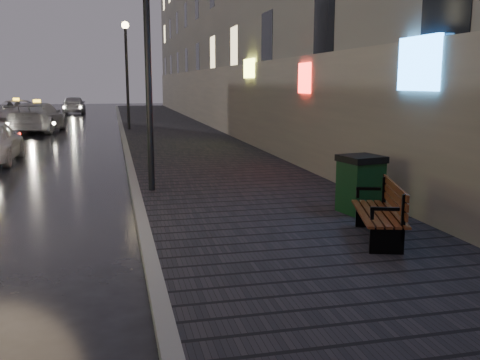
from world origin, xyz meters
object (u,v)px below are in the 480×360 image
object	(u,v)px
car_far	(74,105)
lamp_far	(127,62)
taxi_far	(17,112)
trash_bin	(360,184)
lamp_near	(147,34)
taxi_mid	(38,117)
bench	(383,211)

from	to	relation	value
car_far	lamp_far	bearing A→B (deg)	101.42
taxi_far	car_far	xyz separation A→B (m)	(2.60, 10.41, -0.00)
trash_bin	taxi_far	size ratio (longest dim) A/B	0.20
lamp_near	car_far	distance (m)	33.43
taxi_mid	trash_bin	bearing A→B (deg)	118.91
bench	car_far	xyz separation A→B (m)	(-6.87, 37.71, 0.13)
lamp_far	bench	distance (m)	21.04
lamp_far	trash_bin	size ratio (longest dim) A/B	5.04
taxi_mid	bench	bearing A→B (deg)	116.40
lamp_near	trash_bin	bearing A→B (deg)	-39.89
lamp_near	taxi_far	bearing A→B (deg)	105.63
lamp_near	lamp_far	world-z (taller)	same
car_far	taxi_mid	bearing A→B (deg)	86.50
trash_bin	taxi_far	world-z (taller)	taxi_far
taxi_mid	lamp_near	bearing A→B (deg)	111.78
lamp_near	trash_bin	xyz separation A→B (m)	(3.54, -2.96, -2.81)
bench	car_far	size ratio (longest dim) A/B	0.43
lamp_far	trash_bin	xyz separation A→B (m)	(3.54, -18.96, -2.81)
bench	taxi_far	bearing A→B (deg)	126.80
lamp_far	bench	world-z (taller)	lamp_far
bench	car_far	bearing A→B (deg)	117.99
lamp_near	lamp_far	bearing A→B (deg)	90.00
taxi_mid	car_far	bearing A→B (deg)	-85.44
lamp_far	taxi_far	size ratio (longest dim) A/B	1.02
lamp_near	lamp_far	size ratio (longest dim) A/B	1.00
lamp_near	bench	xyz separation A→B (m)	(3.12, -4.61, -2.91)
lamp_near	car_far	world-z (taller)	lamp_near
car_far	trash_bin	bearing A→B (deg)	100.49
trash_bin	taxi_far	bearing A→B (deg)	99.87
bench	taxi_mid	xyz separation A→B (m)	(-7.58, 21.68, 0.17)
lamp_near	bench	size ratio (longest dim) A/B	2.96
lamp_near	lamp_far	distance (m)	16.00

